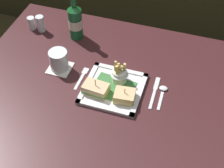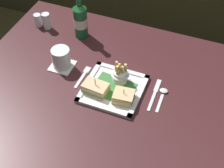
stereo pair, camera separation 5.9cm
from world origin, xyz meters
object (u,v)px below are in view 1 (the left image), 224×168
at_px(fork, 82,77).
at_px(knife, 155,91).
at_px(pepper_shaker, 41,25).
at_px(salt_shaker, 32,24).
at_px(sandwich_half_left, 96,89).
at_px(square_plate, 113,89).
at_px(sandwich_half_right, 125,96).
at_px(dining_table, 111,108).
at_px(water_glass, 59,61).
at_px(spoon, 163,92).
at_px(fries_cup, 120,74).
at_px(beer_bottle, 75,21).

distance_m(fork, knife, 0.32).
relative_size(knife, pepper_shaker, 2.16).
bearing_deg(salt_shaker, sandwich_half_left, -34.79).
bearing_deg(fork, square_plate, -10.65).
relative_size(sandwich_half_right, salt_shaker, 1.34).
distance_m(dining_table, fork, 0.19).
distance_m(water_glass, salt_shaker, 0.33).
height_order(water_glass, fork, water_glass).
height_order(spoon, salt_shaker, salt_shaker).
relative_size(sandwich_half_right, fries_cup, 0.86).
bearing_deg(fries_cup, water_glass, 179.72).
distance_m(sandwich_half_left, fork, 0.12).
height_order(knife, pepper_shaker, pepper_shaker).
distance_m(beer_bottle, water_glass, 0.23).
relative_size(spoon, salt_shaker, 1.97).
height_order(beer_bottle, fork, beer_bottle).
relative_size(water_glass, fork, 0.67).
bearing_deg(pepper_shaker, dining_table, -31.74).
height_order(sandwich_half_left, knife, sandwich_half_left).
relative_size(water_glass, knife, 0.50).
distance_m(dining_table, spoon, 0.24).
bearing_deg(sandwich_half_left, beer_bottle, 123.69).
bearing_deg(dining_table, sandwich_half_right, -24.96).
bearing_deg(sandwich_half_right, beer_bottle, 136.30).
relative_size(dining_table, square_plate, 5.10).
bearing_deg(fork, sandwich_half_left, -38.26).
distance_m(fries_cup, pepper_shaker, 0.52).
bearing_deg(square_plate, water_glass, 169.27).
xyz_separation_m(beer_bottle, knife, (0.44, -0.23, -0.09)).
relative_size(sandwich_half_left, beer_bottle, 0.41).
distance_m(beer_bottle, pepper_shaker, 0.19).
xyz_separation_m(fries_cup, beer_bottle, (-0.29, 0.23, 0.04)).
xyz_separation_m(dining_table, beer_bottle, (-0.27, 0.29, 0.21)).
bearing_deg(sandwich_half_right, square_plate, 145.31).
distance_m(fork, spoon, 0.35).
bearing_deg(sandwich_half_left, square_plate, 34.69).
distance_m(square_plate, fork, 0.15).
relative_size(beer_bottle, water_glass, 2.84).
distance_m(beer_bottle, salt_shaker, 0.24).
distance_m(square_plate, water_glass, 0.27).
bearing_deg(water_glass, beer_bottle, 93.13).
bearing_deg(spoon, water_glass, 179.97).
relative_size(dining_table, beer_bottle, 4.79).
bearing_deg(knife, sandwich_half_right, -140.48).
relative_size(fries_cup, salt_shaker, 1.55).
bearing_deg(pepper_shaker, knife, -19.75).
bearing_deg(dining_table, fork, 164.82).
relative_size(dining_table, sandwich_half_left, 11.60).
height_order(sandwich_half_right, fork, sandwich_half_right).
bearing_deg(water_glass, salt_shaker, 138.32).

